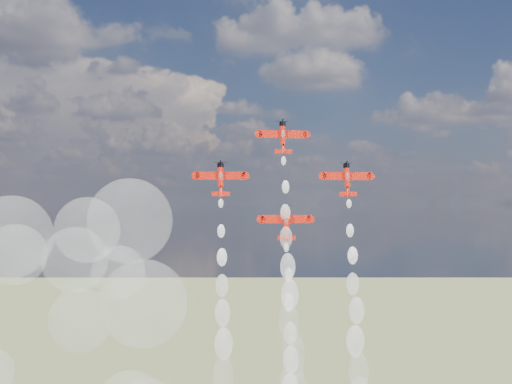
{
  "coord_description": "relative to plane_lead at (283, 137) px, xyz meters",
  "views": [
    {
      "loc": [
        -33.98,
        -134.18,
        103.74
      ],
      "look_at": [
        -21.0,
        14.44,
        106.22
      ],
      "focal_mm": 50.0,
      "sensor_mm": 36.0,
      "label": 1
    }
  ],
  "objects": [
    {
      "name": "plane_lead",
      "position": [
        0.0,
        0.0,
        0.0
      ],
      "size": [
        10.38,
        4.03,
        7.27
      ],
      "rotation": [
        1.3,
        0.0,
        0.0
      ],
      "color": "red",
      "rests_on": "ground"
    },
    {
      "name": "plane_left",
      "position": [
        -13.42,
        -2.47,
        -9.06
      ],
      "size": [
        10.38,
        4.03,
        7.27
      ],
      "rotation": [
        1.3,
        0.0,
        0.0
      ],
      "color": "red",
      "rests_on": "ground"
    },
    {
      "name": "plane_right",
      "position": [
        13.42,
        -2.47,
        -9.06
      ],
      "size": [
        10.38,
        4.03,
        7.27
      ],
      "rotation": [
        1.3,
        0.0,
        0.0
      ],
      "color": "red",
      "rests_on": "ground"
    },
    {
      "name": "plane_slot",
      "position": [
        0.0,
        -4.94,
        -18.13
      ],
      "size": [
        10.38,
        4.03,
        7.27
      ],
      "rotation": [
        1.3,
        0.0,
        0.0
      ],
      "color": "red",
      "rests_on": "ground"
    },
    {
      "name": "smoke_trail_lead",
      "position": [
        0.13,
        -11.16,
        -40.21
      ],
      "size": [
        5.27,
        15.38,
        47.33
      ],
      "color": "white",
      "rests_on": "plane_lead"
    },
    {
      "name": "smoke_trail_right",
      "position": [
        13.21,
        -13.47,
        -48.93
      ],
      "size": [
        5.26,
        15.64,
        46.6
      ],
      "color": "white",
      "rests_on": "plane_right"
    },
    {
      "name": "drifted_smoke_cloud",
      "position": [
        -42.19,
        8.49,
        -31.29
      ],
      "size": [
        50.46,
        39.44,
        56.73
      ],
      "color": "white",
      "rests_on": "ground"
    }
  ]
}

